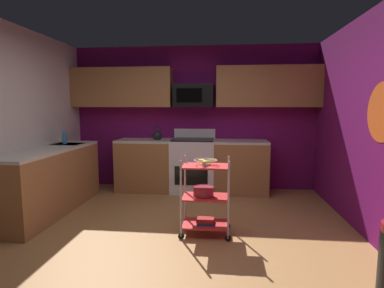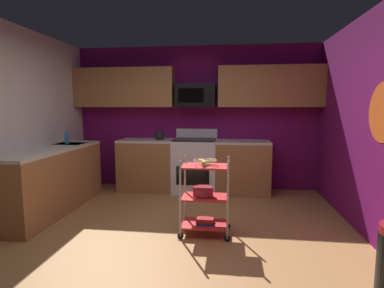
{
  "view_description": "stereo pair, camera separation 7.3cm",
  "coord_description": "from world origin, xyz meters",
  "px_view_note": "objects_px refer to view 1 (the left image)",
  "views": [
    {
      "loc": [
        0.59,
        -3.26,
        1.51
      ],
      "look_at": [
        0.18,
        0.47,
        1.05
      ],
      "focal_mm": 28.76,
      "sensor_mm": 36.0,
      "label": 1
    },
    {
      "loc": [
        0.66,
        -3.25,
        1.51
      ],
      "look_at": [
        0.18,
        0.47,
        1.05
      ],
      "focal_mm": 28.76,
      "sensor_mm": 36.0,
      "label": 2
    }
  ],
  "objects_px": {
    "rolling_cart": "(206,197)",
    "kettle": "(157,135)",
    "oven_range": "(193,165)",
    "mixing_bowl_large": "(203,191)",
    "microwave": "(194,96)",
    "fruit_bowl": "(206,161)",
    "book_stack": "(205,221)",
    "dish_soap_bottle": "(64,138)"
  },
  "relations": [
    {
      "from": "fruit_bowl",
      "to": "book_stack",
      "type": "relative_size",
      "value": 1.25
    },
    {
      "from": "kettle",
      "to": "microwave",
      "type": "bearing_deg",
      "value": 9.63
    },
    {
      "from": "rolling_cart",
      "to": "fruit_bowl",
      "type": "bearing_deg",
      "value": -123.69
    },
    {
      "from": "rolling_cart",
      "to": "book_stack",
      "type": "height_order",
      "value": "rolling_cart"
    },
    {
      "from": "oven_range",
      "to": "book_stack",
      "type": "relative_size",
      "value": 5.06
    },
    {
      "from": "microwave",
      "to": "rolling_cart",
      "type": "distance_m",
      "value": 2.35
    },
    {
      "from": "rolling_cart",
      "to": "dish_soap_bottle",
      "type": "height_order",
      "value": "dish_soap_bottle"
    },
    {
      "from": "fruit_bowl",
      "to": "mixing_bowl_large",
      "type": "bearing_deg",
      "value": 180.0
    },
    {
      "from": "oven_range",
      "to": "rolling_cart",
      "type": "bearing_deg",
      "value": -79.62
    },
    {
      "from": "oven_range",
      "to": "mixing_bowl_large",
      "type": "bearing_deg",
      "value": -80.37
    },
    {
      "from": "book_stack",
      "to": "kettle",
      "type": "height_order",
      "value": "kettle"
    },
    {
      "from": "oven_range",
      "to": "kettle",
      "type": "bearing_deg",
      "value": -179.65
    },
    {
      "from": "microwave",
      "to": "kettle",
      "type": "distance_m",
      "value": 0.96
    },
    {
      "from": "microwave",
      "to": "kettle",
      "type": "relative_size",
      "value": 2.65
    },
    {
      "from": "fruit_bowl",
      "to": "dish_soap_bottle",
      "type": "height_order",
      "value": "dish_soap_bottle"
    },
    {
      "from": "fruit_bowl",
      "to": "mixing_bowl_large",
      "type": "height_order",
      "value": "fruit_bowl"
    },
    {
      "from": "rolling_cart",
      "to": "fruit_bowl",
      "type": "height_order",
      "value": "rolling_cart"
    },
    {
      "from": "oven_range",
      "to": "kettle",
      "type": "relative_size",
      "value": 4.17
    },
    {
      "from": "book_stack",
      "to": "kettle",
      "type": "xyz_separation_m",
      "value": [
        -0.98,
        1.85,
        0.84
      ]
    },
    {
      "from": "rolling_cart",
      "to": "fruit_bowl",
      "type": "relative_size",
      "value": 3.36
    },
    {
      "from": "rolling_cart",
      "to": "kettle",
      "type": "distance_m",
      "value": 2.16
    },
    {
      "from": "rolling_cart",
      "to": "kettle",
      "type": "xyz_separation_m",
      "value": [
        -0.98,
        1.85,
        0.54
      ]
    },
    {
      "from": "fruit_bowl",
      "to": "book_stack",
      "type": "bearing_deg",
      "value": 153.43
    },
    {
      "from": "book_stack",
      "to": "kettle",
      "type": "bearing_deg",
      "value": 117.89
    },
    {
      "from": "microwave",
      "to": "dish_soap_bottle",
      "type": "height_order",
      "value": "microwave"
    },
    {
      "from": "mixing_bowl_large",
      "to": "book_stack",
      "type": "distance_m",
      "value": 0.36
    },
    {
      "from": "microwave",
      "to": "fruit_bowl",
      "type": "distance_m",
      "value": 2.15
    },
    {
      "from": "microwave",
      "to": "fruit_bowl",
      "type": "bearing_deg",
      "value": -80.15
    },
    {
      "from": "rolling_cart",
      "to": "kettle",
      "type": "height_order",
      "value": "kettle"
    },
    {
      "from": "oven_range",
      "to": "mixing_bowl_large",
      "type": "distance_m",
      "value": 1.88
    },
    {
      "from": "mixing_bowl_large",
      "to": "book_stack",
      "type": "relative_size",
      "value": 1.16
    },
    {
      "from": "oven_range",
      "to": "fruit_bowl",
      "type": "xyz_separation_m",
      "value": [
        0.34,
        -1.85,
        0.4
      ]
    },
    {
      "from": "microwave",
      "to": "kettle",
      "type": "height_order",
      "value": "microwave"
    },
    {
      "from": "fruit_bowl",
      "to": "mixing_bowl_large",
      "type": "xyz_separation_m",
      "value": [
        -0.02,
        0.0,
        -0.36
      ]
    },
    {
      "from": "oven_range",
      "to": "book_stack",
      "type": "bearing_deg",
      "value": -79.62
    },
    {
      "from": "oven_range",
      "to": "dish_soap_bottle",
      "type": "height_order",
      "value": "dish_soap_bottle"
    },
    {
      "from": "dish_soap_bottle",
      "to": "oven_range",
      "type": "bearing_deg",
      "value": 21.27
    },
    {
      "from": "oven_range",
      "to": "book_stack",
      "type": "distance_m",
      "value": 1.91
    },
    {
      "from": "microwave",
      "to": "oven_range",
      "type": "bearing_deg",
      "value": -89.74
    },
    {
      "from": "mixing_bowl_large",
      "to": "book_stack",
      "type": "height_order",
      "value": "mixing_bowl_large"
    },
    {
      "from": "oven_range",
      "to": "microwave",
      "type": "distance_m",
      "value": 1.23
    },
    {
      "from": "mixing_bowl_large",
      "to": "kettle",
      "type": "xyz_separation_m",
      "value": [
        -0.95,
        1.85,
        0.48
      ]
    }
  ]
}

